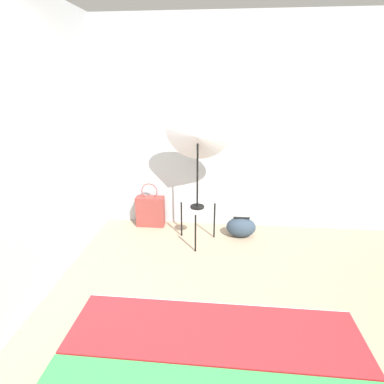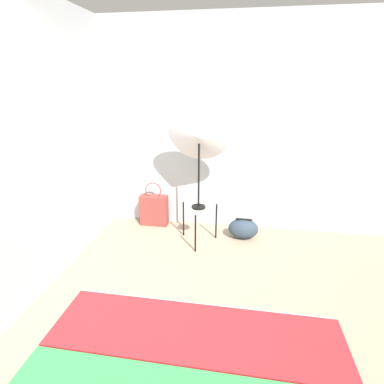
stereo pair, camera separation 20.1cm
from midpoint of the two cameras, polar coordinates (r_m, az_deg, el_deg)
The scene contains 5 objects.
wall_back at distance 3.83m, azimuth 2.69°, elevation 11.93°, with size 8.00×0.05×2.60m.
wall_side_left at distance 2.93m, azimuth -29.88°, elevation 6.71°, with size 0.05×8.00×2.60m.
photo_umbrella at distance 3.31m, azimuth -0.68°, elevation 10.93°, with size 0.75×0.44×1.72m.
tote_bag at distance 4.10m, azimuth -9.32°, elevation -3.59°, with size 0.37×0.15×0.61m.
duffel_bag at distance 3.84m, azimuth 7.83°, elevation -6.67°, with size 0.37×0.25×0.26m.
Camera 1 is at (0.09, -1.35, 1.85)m, focal length 28.00 mm.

